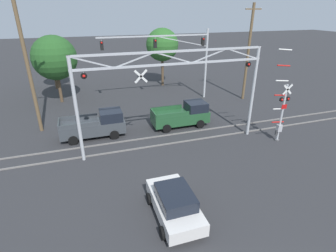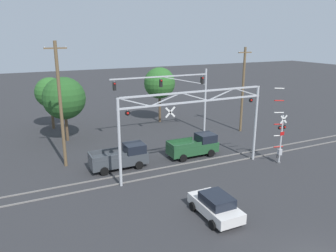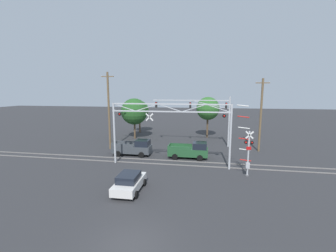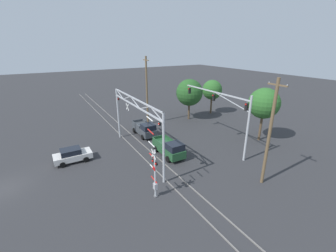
# 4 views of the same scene
# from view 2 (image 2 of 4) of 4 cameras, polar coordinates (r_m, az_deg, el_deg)

# --- Properties ---
(rail_track_near) EXTENTS (80.00, 0.08, 0.10)m
(rail_track_near) POSITION_cam_2_polar(r_m,az_deg,el_deg) (28.49, 4.13, -7.57)
(rail_track_near) COLOR gray
(rail_track_near) RESTS_ON ground_plane
(rail_track_far) EXTENTS (80.00, 0.08, 0.10)m
(rail_track_far) POSITION_cam_2_polar(r_m,az_deg,el_deg) (29.65, 2.76, -6.59)
(rail_track_far) COLOR gray
(rail_track_far) RESTS_ON ground_plane
(crossing_gantry) EXTENTS (13.02, 0.27, 6.93)m
(crossing_gantry) POSITION_cam_2_polar(r_m,az_deg,el_deg) (26.71, 4.61, 1.79)
(crossing_gantry) COLOR #B7BABF
(crossing_gantry) RESTS_ON ground_plane
(crossing_signal_mast) EXTENTS (1.72, 0.35, 6.97)m
(crossing_signal_mast) POSITION_cam_2_polar(r_m,az_deg,el_deg) (30.76, 18.96, -2.00)
(crossing_signal_mast) COLOR #B7BABF
(crossing_signal_mast) RESTS_ON ground_plane
(traffic_signal_span) EXTENTS (11.54, 0.39, 7.46)m
(traffic_signal_span) POSITION_cam_2_polar(r_m,az_deg,el_deg) (37.23, 2.77, 6.26)
(traffic_signal_span) COLOR #B7BABF
(traffic_signal_span) RESTS_ON ground_plane
(pickup_truck_lead) EXTENTS (4.84, 2.11, 2.04)m
(pickup_truck_lead) POSITION_cam_2_polar(r_m,az_deg,el_deg) (31.47, 4.71, -3.48)
(pickup_truck_lead) COLOR #23512D
(pickup_truck_lead) RESTS_ON ground_plane
(pickup_truck_following) EXTENTS (4.93, 2.11, 2.04)m
(pickup_truck_following) POSITION_cam_2_polar(r_m,az_deg,el_deg) (28.85, -8.10, -5.41)
(pickup_truck_following) COLOR #3D4247
(pickup_truck_following) RESTS_ON ground_plane
(sedan_waiting) EXTENTS (2.10, 4.00, 1.55)m
(sedan_waiting) POSITION_cam_2_polar(r_m,az_deg,el_deg) (21.63, 8.28, -13.53)
(sedan_waiting) COLOR silver
(sedan_waiting) RESTS_ON ground_plane
(utility_pole_left) EXTENTS (1.80, 0.28, 10.80)m
(utility_pole_left) POSITION_cam_2_polar(r_m,az_deg,el_deg) (29.11, -18.21, 3.54)
(utility_pole_left) COLOR brown
(utility_pole_left) RESTS_ON ground_plane
(utility_pole_right) EXTENTS (1.80, 0.28, 9.89)m
(utility_pole_right) POSITION_cam_2_polar(r_m,az_deg,el_deg) (39.40, 12.90, 6.27)
(utility_pole_right) COLOR brown
(utility_pole_right) RESTS_ON ground_plane
(background_tree_beyond_span) EXTENTS (3.62, 3.62, 6.34)m
(background_tree_beyond_span) POSITION_cam_2_polar(r_m,az_deg,el_deg) (42.09, -19.83, 5.51)
(background_tree_beyond_span) COLOR brown
(background_tree_beyond_span) RESTS_ON ground_plane
(background_tree_far_left_verge) EXTENTS (4.51, 4.51, 6.99)m
(background_tree_far_left_verge) POSITION_cam_2_polar(r_m,az_deg,el_deg) (36.56, -17.64, 4.62)
(background_tree_far_left_verge) COLOR brown
(background_tree_far_left_verge) RESTS_ON ground_plane
(background_tree_far_right_verge) EXTENTS (4.04, 4.04, 7.20)m
(background_tree_far_right_verge) POSITION_cam_2_polar(r_m,az_deg,el_deg) (42.79, -1.48, 7.48)
(background_tree_far_right_verge) COLOR brown
(background_tree_far_right_verge) RESTS_ON ground_plane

